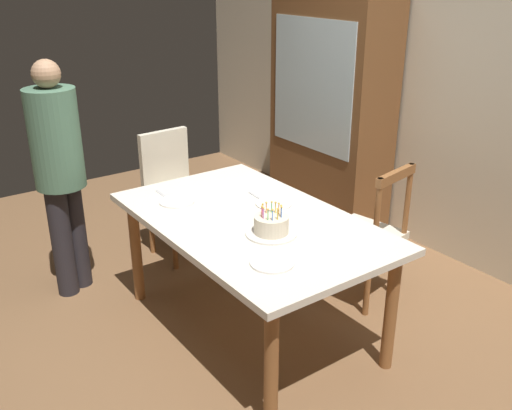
% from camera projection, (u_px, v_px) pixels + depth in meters
% --- Properties ---
extents(ground, '(6.40, 6.40, 0.00)m').
position_uv_depth(ground, '(251.00, 328.00, 3.56)').
color(ground, brown).
extents(back_wall, '(6.40, 0.10, 2.60)m').
position_uv_depth(back_wall, '(463.00, 86.00, 4.05)').
color(back_wall, beige).
rests_on(back_wall, ground).
extents(dining_table, '(1.67, 1.02, 0.75)m').
position_uv_depth(dining_table, '(251.00, 232.00, 3.30)').
color(dining_table, silver).
rests_on(dining_table, ground).
extents(birthday_cake, '(0.28, 0.28, 0.17)m').
position_uv_depth(birthday_cake, '(271.00, 226.00, 3.05)').
color(birthday_cake, silver).
rests_on(birthday_cake, dining_table).
extents(plate_near_celebrant, '(0.22, 0.22, 0.01)m').
position_uv_depth(plate_near_celebrant, '(177.00, 201.00, 3.49)').
color(plate_near_celebrant, white).
rests_on(plate_near_celebrant, dining_table).
extents(plate_far_side, '(0.22, 0.22, 0.01)m').
position_uv_depth(plate_far_side, '(274.00, 204.00, 3.45)').
color(plate_far_side, white).
rests_on(plate_far_side, dining_table).
extents(plate_near_guest, '(0.22, 0.22, 0.01)m').
position_uv_depth(plate_near_guest, '(272.00, 263.00, 2.77)').
color(plate_near_guest, white).
rests_on(plate_near_guest, dining_table).
extents(fork_near_celebrant, '(0.18, 0.03, 0.01)m').
position_uv_depth(fork_near_celebrant, '(162.00, 195.00, 3.60)').
color(fork_near_celebrant, silver).
rests_on(fork_near_celebrant, dining_table).
extents(fork_far_side, '(0.18, 0.03, 0.01)m').
position_uv_depth(fork_far_side, '(257.00, 197.00, 3.57)').
color(fork_far_side, silver).
rests_on(fork_far_side, dining_table).
extents(chair_spindle_back, '(0.51, 0.51, 0.95)m').
position_uv_depth(chair_spindle_back, '(367.00, 236.00, 3.73)').
color(chair_spindle_back, beige).
rests_on(chair_spindle_back, ground).
extents(chair_upholstered, '(0.47, 0.47, 0.95)m').
position_uv_depth(chair_upholstered, '(173.00, 187.00, 4.35)').
color(chair_upholstered, beige).
rests_on(chair_upholstered, ground).
extents(person_celebrant, '(0.32, 0.32, 1.58)m').
position_uv_depth(person_celebrant, '(59.00, 167.00, 3.66)').
color(person_celebrant, '#262328').
rests_on(person_celebrant, ground).
extents(china_cabinet, '(1.10, 0.45, 1.90)m').
position_uv_depth(china_cabinet, '(330.00, 112.00, 4.81)').
color(china_cabinet, brown).
rests_on(china_cabinet, ground).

